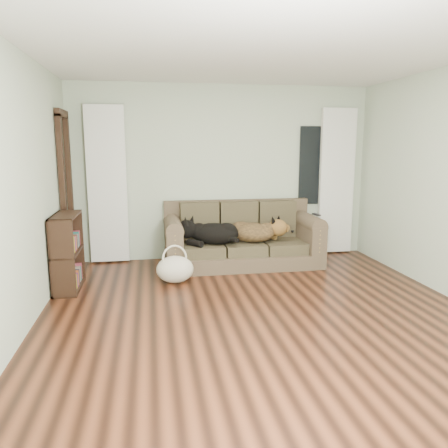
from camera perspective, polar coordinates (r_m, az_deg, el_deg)
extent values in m
plane|color=black|center=(4.53, 5.12, -12.05)|extent=(5.00, 5.00, 0.00)
plane|color=white|center=(4.28, 5.72, 22.10)|extent=(5.00, 5.00, 0.00)
cube|color=#B2BCA7|center=(6.65, -0.17, 6.70)|extent=(4.50, 0.04, 2.60)
cube|color=#B2BCA7|center=(4.24, -25.55, 3.59)|extent=(0.04, 5.00, 2.60)
cube|color=white|center=(6.52, -15.01, 4.95)|extent=(0.55, 0.08, 2.25)
cube|color=white|center=(7.11, 14.48, 5.39)|extent=(0.55, 0.08, 2.25)
cube|color=black|center=(7.00, 11.76, 7.48)|extent=(0.50, 0.03, 1.20)
cube|color=black|center=(6.24, -19.86, 3.53)|extent=(0.07, 0.60, 2.10)
cube|color=#4D3D2A|center=(6.29, 2.41, -1.35)|extent=(2.20, 0.95, 0.90)
ellipsoid|color=black|center=(6.14, -1.67, -1.35)|extent=(0.84, 0.75, 0.30)
ellipsoid|color=black|center=(6.27, 4.05, -1.02)|extent=(0.84, 0.78, 0.30)
cube|color=black|center=(6.42, 11.98, 1.22)|extent=(0.07, 0.17, 0.02)
ellipsoid|color=beige|center=(5.57, -6.43, -6.02)|extent=(0.50, 0.40, 0.34)
cube|color=black|center=(5.55, -19.79, -3.02)|extent=(0.37, 0.76, 0.91)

